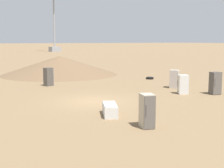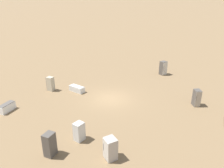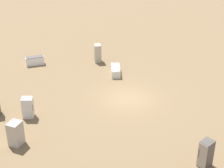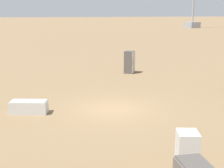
% 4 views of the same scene
% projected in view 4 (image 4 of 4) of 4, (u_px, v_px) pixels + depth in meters
% --- Properties ---
extents(ground_plane, '(1000.00, 1000.00, 0.00)m').
position_uv_depth(ground_plane, '(113.00, 109.00, 15.99)').
color(ground_plane, brown).
extents(discarded_fridge_1, '(1.92, 1.45, 0.64)m').
position_uv_depth(discarded_fridge_1, '(29.00, 107.00, 15.28)').
color(discarded_fridge_1, silver).
rests_on(discarded_fridge_1, ground_plane).
extents(discarded_fridge_2, '(0.87, 0.92, 1.46)m').
position_uv_depth(discarded_fridge_2, '(187.00, 155.00, 9.13)').
color(discarded_fridge_2, silver).
rests_on(discarded_fridge_2, ground_plane).
extents(discarded_fridge_4, '(1.07, 1.07, 1.82)m').
position_uv_depth(discarded_fridge_4, '(130.00, 62.00, 25.63)').
color(discarded_fridge_4, '#4C4742').
rests_on(discarded_fridge_4, ground_plane).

